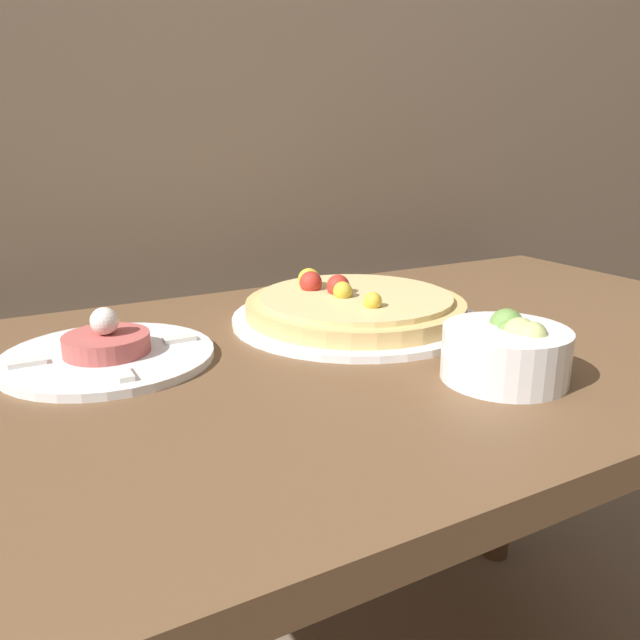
# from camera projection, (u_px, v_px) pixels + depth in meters

# --- Properties ---
(dining_table) EXTENTS (1.33, 0.70, 0.72)m
(dining_table) POSITION_uv_depth(u_px,v_px,m) (347.00, 421.00, 0.81)
(dining_table) COLOR brown
(dining_table) RESTS_ON ground_plane
(pizza_plate) EXTENTS (0.35, 0.35, 0.07)m
(pizza_plate) POSITION_uv_depth(u_px,v_px,m) (354.00, 308.00, 0.89)
(pizza_plate) COLOR white
(pizza_plate) RESTS_ON dining_table
(tartare_plate) EXTENTS (0.25, 0.25, 0.07)m
(tartare_plate) POSITION_uv_depth(u_px,v_px,m) (108.00, 352.00, 0.74)
(tartare_plate) COLOR white
(tartare_plate) RESTS_ON dining_table
(small_bowl) EXTENTS (0.14, 0.14, 0.07)m
(small_bowl) POSITION_uv_depth(u_px,v_px,m) (507.00, 350.00, 0.68)
(small_bowl) COLOR white
(small_bowl) RESTS_ON dining_table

